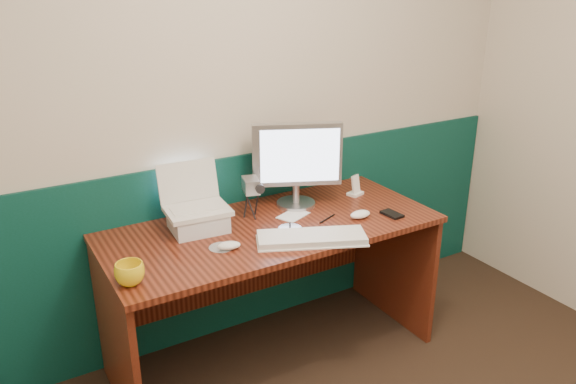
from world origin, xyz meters
TOP-DOWN VIEW (x-y plane):
  - back_wall at (0.00, 1.75)m, footprint 3.50×0.04m
  - wainscot at (0.00, 1.74)m, footprint 3.48×0.02m
  - desk at (-0.01, 1.38)m, footprint 1.60×0.70m
  - laptop_riser at (-0.33, 1.51)m, footprint 0.26×0.23m
  - laptop at (-0.33, 1.51)m, footprint 0.30×0.24m
  - monitor at (0.22, 1.54)m, footprint 0.46×0.30m
  - keyboard at (0.06, 1.14)m, footprint 0.51×0.34m
  - mouse_right at (0.41, 1.24)m, footprint 0.11×0.07m
  - mouse_left at (-0.29, 1.26)m, footprint 0.11×0.09m
  - mug at (-0.74, 1.18)m, footprint 0.14×0.14m
  - camcorder at (-0.05, 1.52)m, footprint 0.11×0.13m
  - cd_spindle at (0.02, 1.27)m, footprint 0.11×0.11m
  - cd_loose_a at (-0.32, 1.29)m, footprint 0.11×0.11m
  - pen at (0.26, 1.30)m, footprint 0.12×0.06m
  - papers at (0.14, 1.43)m, footprint 0.18×0.16m
  - dock at (0.57, 1.50)m, footprint 0.10×0.08m
  - music_player at (0.57, 1.50)m, footprint 0.06×0.04m
  - pda at (0.56, 1.18)m, footprint 0.07×0.12m

SIDE VIEW (x-z plane):
  - desk at x=-0.01m, z-range 0.00..0.75m
  - wainscot at x=0.00m, z-range 0.00..1.00m
  - cd_loose_a at x=-0.32m, z-range 0.75..0.75m
  - papers at x=0.14m, z-range 0.75..0.75m
  - pen at x=0.26m, z-range 0.75..0.76m
  - pda at x=0.56m, z-range 0.75..0.76m
  - dock at x=0.57m, z-range 0.75..0.77m
  - cd_spindle at x=0.02m, z-range 0.75..0.77m
  - keyboard at x=0.06m, z-range 0.75..0.78m
  - mouse_left at x=-0.29m, z-range 0.75..0.78m
  - mouse_right at x=0.41m, z-range 0.75..0.79m
  - laptop_riser at x=-0.33m, z-range 0.75..0.84m
  - mug at x=-0.74m, z-range 0.75..0.84m
  - music_player at x=0.57m, z-range 0.76..0.86m
  - camcorder at x=-0.05m, z-range 0.75..0.93m
  - laptop at x=-0.33m, z-range 0.84..1.07m
  - monitor at x=0.22m, z-range 0.75..1.20m
  - back_wall at x=0.00m, z-range 0.00..2.50m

